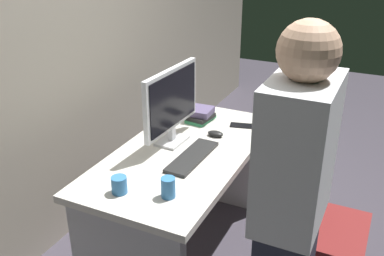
{
  "coord_description": "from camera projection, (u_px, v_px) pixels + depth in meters",
  "views": [
    {
      "loc": [
        -2.02,
        -1.02,
        1.91
      ],
      "look_at": [
        0.0,
        -0.05,
        0.88
      ],
      "focal_mm": 41.16,
      "sensor_mm": 36.0,
      "label": 1
    }
  ],
  "objects": [
    {
      "name": "keyboard",
      "position": [
        192.0,
        157.0,
        2.45
      ],
      "size": [
        0.43,
        0.14,
        0.02
      ],
      "primitive_type": "cube",
      "rotation": [
        0.0,
        0.0,
        -0.02
      ],
      "color": "#262626",
      "rests_on": "desk"
    },
    {
      "name": "monitor",
      "position": [
        172.0,
        102.0,
        2.54
      ],
      "size": [
        0.54,
        0.15,
        0.46
      ],
      "color": "silver",
      "rests_on": "desk"
    },
    {
      "name": "book_stack",
      "position": [
        200.0,
        115.0,
        2.92
      ],
      "size": [
        0.21,
        0.17,
        0.09
      ],
      "color": "#338C59",
      "rests_on": "desk"
    },
    {
      "name": "desk",
      "position": [
        185.0,
        184.0,
        2.64
      ],
      "size": [
        1.4,
        0.71,
        0.73
      ],
      "color": "beige",
      "rests_on": "ground"
    },
    {
      "name": "office_chair",
      "position": [
        311.0,
        233.0,
        2.34
      ],
      "size": [
        0.52,
        0.52,
        0.94
      ],
      "color": "black",
      "rests_on": "ground"
    },
    {
      "name": "cup_near_keyboard",
      "position": [
        168.0,
        188.0,
        2.09
      ],
      "size": [
        0.07,
        0.07,
        0.1
      ],
      "primitive_type": "cylinder",
      "color": "#3372B2",
      "rests_on": "desk"
    },
    {
      "name": "mouse",
      "position": [
        215.0,
        134.0,
        2.71
      ],
      "size": [
        0.06,
        0.1,
        0.03
      ],
      "primitive_type": "ellipsoid",
      "color": "black",
      "rests_on": "desk"
    },
    {
      "name": "cup_by_monitor",
      "position": [
        119.0,
        185.0,
        2.12
      ],
      "size": [
        0.08,
        0.08,
        0.09
      ],
      "primitive_type": "cylinder",
      "color": "#3372B2",
      "rests_on": "desk"
    },
    {
      "name": "handbag",
      "position": [
        314.0,
        202.0,
        3.11
      ],
      "size": [
        0.34,
        0.14,
        0.38
      ],
      "color": "brown",
      "rests_on": "ground"
    },
    {
      "name": "wall_back",
      "position": [
        52.0,
        4.0,
        2.57
      ],
      "size": [
        6.4,
        0.1,
        3.0
      ],
      "primitive_type": "cube",
      "color": "#9E9384",
      "rests_on": "ground"
    },
    {
      "name": "person_at_desk",
      "position": [
        290.0,
        219.0,
        1.77
      ],
      "size": [
        0.4,
        0.24,
        1.64
      ],
      "color": "#262838",
      "rests_on": "ground"
    },
    {
      "name": "cell_phone",
      "position": [
        241.0,
        125.0,
        2.85
      ],
      "size": [
        0.1,
        0.16,
        0.01
      ],
      "primitive_type": "cube",
      "rotation": [
        0.0,
        0.0,
        0.24
      ],
      "color": "black",
      "rests_on": "desk"
    },
    {
      "name": "ground_plane",
      "position": [
        185.0,
        250.0,
        2.85
      ],
      "size": [
        9.0,
        9.0,
        0.0
      ],
      "primitive_type": "plane",
      "color": "#3D3842"
    }
  ]
}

